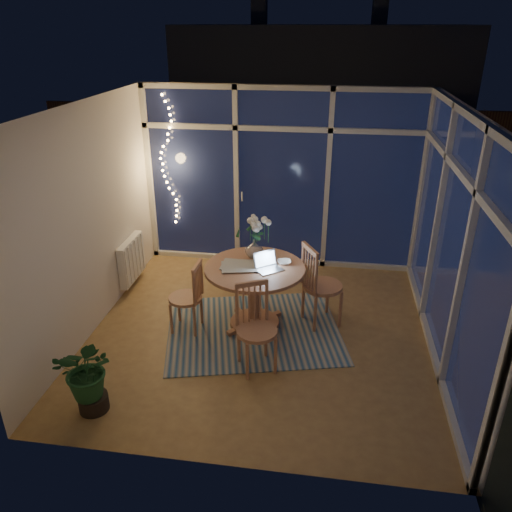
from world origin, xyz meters
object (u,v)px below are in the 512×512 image
chair_left (185,296)px  chair_right (323,284)px  chair_front (257,329)px  flower_vase (254,249)px  laptop (270,262)px  dining_table (255,297)px  potted_plant (89,377)px

chair_left → chair_right: 1.63m
chair_front → flower_vase: 1.16m
chair_front → chair_left: bearing=120.7°
laptop → dining_table: bearing=125.5°
chair_right → flower_vase: chair_right is taller
chair_right → laptop: 0.76m
chair_right → flower_vase: 0.92m
laptop → flower_vase: 0.39m
dining_table → laptop: bearing=-16.4°
chair_left → dining_table: bearing=106.0°
dining_table → chair_left: (-0.79, -0.19, 0.05)m
chair_right → flower_vase: bearing=56.7°
chair_left → chair_front: chair_front is taller
dining_table → flower_vase: (-0.05, 0.27, 0.50)m
chair_left → chair_right: bearing=106.1°
chair_right → chair_front: (-0.64, -1.00, -0.04)m
dining_table → flower_vase: 0.57m
flower_vase → chair_right: bearing=-4.8°
chair_left → flower_vase: (0.74, 0.46, 0.45)m
dining_table → chair_left: 0.81m
potted_plant → flower_vase: bearing=57.1°
chair_left → laptop: laptop is taller
dining_table → laptop: (0.18, -0.05, 0.50)m
chair_left → potted_plant: bearing=-16.9°
chair_left → laptop: (0.97, 0.14, 0.45)m
chair_right → flower_vase: (-0.84, 0.07, 0.37)m
chair_left → chair_right: chair_right is taller
chair_right → potted_plant: chair_right is taller
chair_right → laptop: chair_right is taller
dining_table → chair_right: size_ratio=1.10×
dining_table → laptop: laptop is taller
flower_vase → potted_plant: (-1.25, -1.92, -0.52)m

